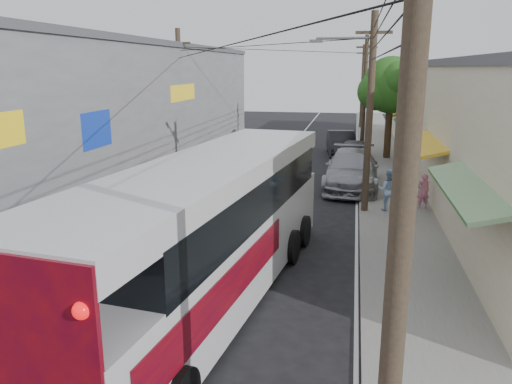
{
  "coord_description": "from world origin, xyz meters",
  "views": [
    {
      "loc": [
        4.64,
        -7.46,
        5.92
      ],
      "look_at": [
        1.41,
        8.88,
        1.73
      ],
      "focal_mm": 35.0,
      "sensor_mm": 36.0,
      "label": 1
    }
  ],
  "objects_px": {
    "coach_bus": "(212,229)",
    "pedestrian_near": "(423,191)",
    "pedestrian_far": "(388,190)",
    "parked_suv": "(352,170)",
    "parked_car_far": "(341,143)",
    "parked_car_mid": "(353,152)"
  },
  "relations": [
    {
      "from": "coach_bus",
      "to": "pedestrian_far",
      "type": "relative_size",
      "value": 7.46
    },
    {
      "from": "coach_bus",
      "to": "parked_car_far",
      "type": "bearing_deg",
      "value": 90.64
    },
    {
      "from": "parked_car_mid",
      "to": "coach_bus",
      "type": "bearing_deg",
      "value": -93.08
    },
    {
      "from": "coach_bus",
      "to": "parked_suv",
      "type": "relative_size",
      "value": 2.04
    },
    {
      "from": "coach_bus",
      "to": "parked_car_far",
      "type": "distance_m",
      "value": 23.07
    },
    {
      "from": "parked_suv",
      "to": "parked_car_mid",
      "type": "distance_m",
      "value": 6.43
    },
    {
      "from": "parked_suv",
      "to": "parked_car_far",
      "type": "bearing_deg",
      "value": 96.0
    },
    {
      "from": "parked_suv",
      "to": "pedestrian_far",
      "type": "distance_m",
      "value": 4.52
    },
    {
      "from": "parked_car_far",
      "to": "coach_bus",
      "type": "bearing_deg",
      "value": -103.54
    },
    {
      "from": "parked_car_far",
      "to": "pedestrian_far",
      "type": "relative_size",
      "value": 2.85
    },
    {
      "from": "coach_bus",
      "to": "pedestrian_near",
      "type": "relative_size",
      "value": 8.86
    },
    {
      "from": "parked_suv",
      "to": "pedestrian_near",
      "type": "relative_size",
      "value": 4.33
    },
    {
      "from": "pedestrian_far",
      "to": "parked_car_far",
      "type": "bearing_deg",
      "value": -75.22
    },
    {
      "from": "pedestrian_far",
      "to": "parked_suv",
      "type": "bearing_deg",
      "value": -65.04
    },
    {
      "from": "parked_car_far",
      "to": "pedestrian_far",
      "type": "bearing_deg",
      "value": -87.54
    },
    {
      "from": "pedestrian_near",
      "to": "pedestrian_far",
      "type": "distance_m",
      "value": 1.6
    },
    {
      "from": "parked_car_mid",
      "to": "parked_car_far",
      "type": "distance_m",
      "value": 3.25
    },
    {
      "from": "coach_bus",
      "to": "pedestrian_near",
      "type": "distance_m",
      "value": 11.64
    },
    {
      "from": "parked_car_far",
      "to": "pedestrian_near",
      "type": "xyz_separation_m",
      "value": [
        3.8,
        -13.22,
        0.04
      ]
    },
    {
      "from": "pedestrian_near",
      "to": "pedestrian_far",
      "type": "height_order",
      "value": "pedestrian_far"
    },
    {
      "from": "parked_car_far",
      "to": "pedestrian_far",
      "type": "height_order",
      "value": "pedestrian_far"
    },
    {
      "from": "parked_suv",
      "to": "parked_car_far",
      "type": "distance_m",
      "value": 9.6
    }
  ]
}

